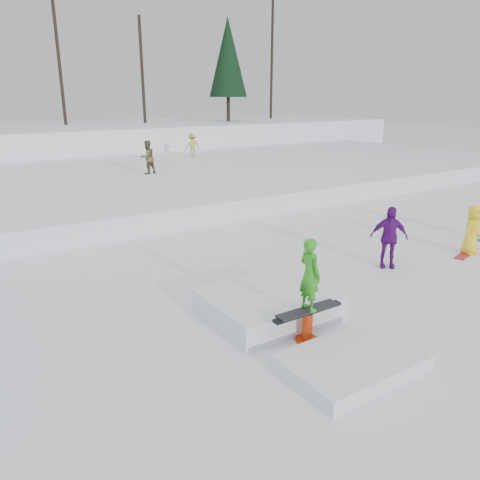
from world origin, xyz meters
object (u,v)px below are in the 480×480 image
spectator_purple (389,237)px  spectator_yellow (472,230)px  walker_olive (147,157)px  walker_ygreen (192,145)px  jib_rail_feature (289,316)px

spectator_purple → spectator_yellow: size_ratio=1.15×
walker_olive → spectator_purple: walker_olive is taller
walker_ygreen → spectator_yellow: (-0.61, -19.46, -0.79)m
spectator_purple → jib_rail_feature: jib_rail_feature is taller
walker_olive → spectator_purple: (1.32, -14.10, -0.76)m
walker_ygreen → spectator_yellow: size_ratio=0.98×
walker_olive → jib_rail_feature: bearing=62.3°
spectator_purple → walker_ygreen: bearing=118.4°
jib_rail_feature → walker_ygreen: bearing=67.9°
spectator_yellow → jib_rail_feature: 7.66m
spectator_purple → spectator_yellow: spectator_purple is taller
spectator_yellow → walker_olive: bearing=98.9°
spectator_purple → jib_rail_feature: size_ratio=0.39×
spectator_yellow → walker_ygreen: bearing=80.7°
walker_olive → spectator_yellow: (4.33, -14.70, -0.87)m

